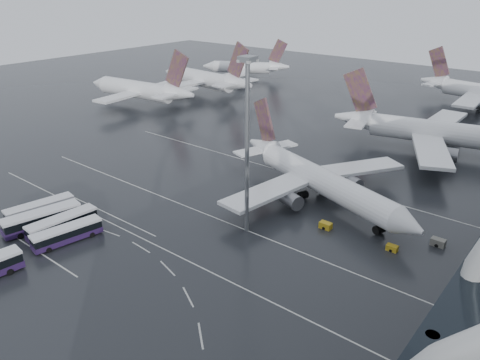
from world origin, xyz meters
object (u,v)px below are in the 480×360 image
Objects in this scene: bus_row_near_d at (67,233)px; bus_row_near_c at (62,224)px; jet_remote_mid at (207,80)px; gse_cart_belly_e at (370,206)px; airliner_main at (317,179)px; bus_row_near_a at (40,209)px; airliner_gate_b at (441,133)px; gse_cart_belly_c at (326,225)px; bus_row_near_b at (42,219)px; floodlight_mast at (247,127)px; jet_remote_far at (247,68)px; jet_remote_west at (142,90)px; gse_cart_belly_d at (438,242)px; gse_cart_belly_a at (392,248)px; gse_cart_belly_b at (403,217)px.

bus_row_near_c is at bearing 79.34° from bus_row_near_d.
jet_remote_mid is 24.22× the size of gse_cart_belly_e.
bus_row_near_a is (-36.80, -40.99, -2.66)m from airliner_main.
airliner_gate_b is 95.03m from bus_row_near_d.
gse_cart_belly_c is 1.09× the size of gse_cart_belly_e.
bus_row_near_b is 0.45× the size of floodlight_mast.
gse_cart_belly_e is at bearing 34.06° from airliner_main.
jet_remote_mid is at bearing 74.91° from jet_remote_far.
gse_cart_belly_e is at bearing -102.14° from airliner_gate_b.
airliner_main is 1.00× the size of jet_remote_mid.
jet_remote_west reaches higher than gse_cart_belly_c.
jet_remote_far is 136.72m from gse_cart_belly_e.
bus_row_near_d is (-35.40, -88.11, -3.52)m from airliner_gate_b.
jet_remote_west is at bearing 158.34° from gse_cart_belly_c.
jet_remote_mid is at bearing 38.01° from bus_row_near_b.
jet_remote_west is at bearing 83.76° from jet_remote_mid.
gse_cart_belly_c is 0.95× the size of gse_cart_belly_d.
jet_remote_mid reaches higher than gse_cart_belly_e.
gse_cart_belly_a is 0.80× the size of gse_cart_belly_d.
bus_row_near_d is at bearing -135.08° from gse_cart_belly_c.
bus_row_near_a is 5.77× the size of gse_cart_belly_c.
bus_row_near_c is at bearing -136.65° from gse_cart_belly_b.
jet_remote_mid is 108.21m from bus_row_near_a.
bus_row_near_d is at bearing -142.12° from gse_cart_belly_d.
gse_cart_belly_b is at bearing -42.81° from bus_row_near_c.
airliner_gate_b is 4.77× the size of bus_row_near_d.
gse_cart_belly_b is at bearing -33.60° from bus_row_near_d.
gse_cart_belly_c is (10.85, 9.80, -19.09)m from floodlight_mast.
bus_row_near_c is at bearing -83.48° from bus_row_near_a.
floodlight_mast reaches higher than airliner_gate_b.
jet_remote_mid is 3.86× the size of bus_row_near_c.
gse_cart_belly_b reaches higher than gse_cart_belly_e.
floodlight_mast is 38.49m from gse_cart_belly_d.
bus_row_near_a is at bearing 90.71° from bus_row_near_c.
gse_cart_belly_c is at bearing -35.31° from bus_row_near_d.
bus_row_near_b is at bearing -105.55° from bus_row_near_a.
gse_cart_belly_e is at bearing 158.20° from gse_cart_belly_d.
gse_cart_belly_e is (94.38, -53.73, -5.06)m from jet_remote_mid.
airliner_main is 1.32× the size of jet_remote_far.
jet_remote_mid is at bearing 150.35° from gse_cart_belly_e.
bus_row_near_d is at bearing -124.28° from airliner_gate_b.
bus_row_near_d is (-24.62, -42.83, -2.74)m from airliner_main.
gse_cart_belly_d reaches higher than gse_cart_belly_a.
gse_cart_belly_d is (50.87, 39.58, -0.98)m from bus_row_near_d.
bus_row_near_c is at bearing -104.89° from airliner_main.
gse_cart_belly_c is (40.83, 32.75, -1.26)m from bus_row_near_b.
bus_row_near_a is at bearing -149.10° from gse_cart_belly_d.
jet_remote_west is 3.74× the size of bus_row_near_a.
jet_remote_west is at bearing 44.81° from bus_row_near_c.
jet_remote_far is at bearing 138.72° from gse_cart_belly_e.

